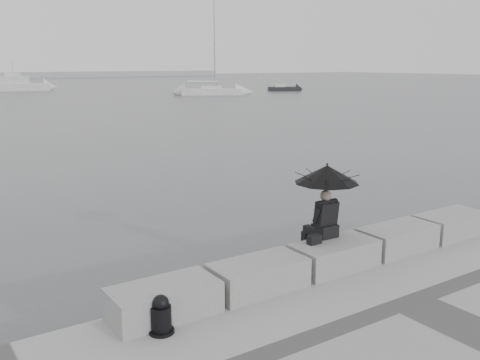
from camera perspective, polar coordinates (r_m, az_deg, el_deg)
ground at (r=10.49m, az=8.15°, el=-11.10°), size 360.00×360.00×0.00m
stone_block_far_left at (r=8.10m, az=-8.12°, el=-12.65°), size 1.60×0.80×0.50m
stone_block_left at (r=8.89m, az=1.95°, el=-10.18°), size 1.60×0.80×0.50m
stone_block_centre at (r=9.91m, az=10.04°, el=-7.93°), size 1.60×0.80×0.50m
stone_block_right at (r=11.10m, az=16.44°, el=-6.02°), size 1.60×0.80×0.50m
stone_block_far_right at (r=12.41m, az=21.51°, el=-4.45°), size 1.60×0.80×0.50m
seated_person at (r=9.84m, az=9.26°, el=-0.39°), size 1.19×1.19×1.39m
bag at (r=9.66m, az=7.93°, el=-6.32°), size 0.25×0.14×0.16m
mooring_bollard at (r=7.66m, az=-8.41°, el=-14.31°), size 0.36×0.36×0.57m
sailboat_right at (r=72.00m, az=-3.08°, el=9.46°), size 8.04×5.81×12.90m
motor_cruiser at (r=89.44m, az=-22.41°, el=9.37°), size 9.23×5.49×4.50m
small_motorboat at (r=83.05m, az=4.73°, el=9.68°), size 5.06×3.63×1.10m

